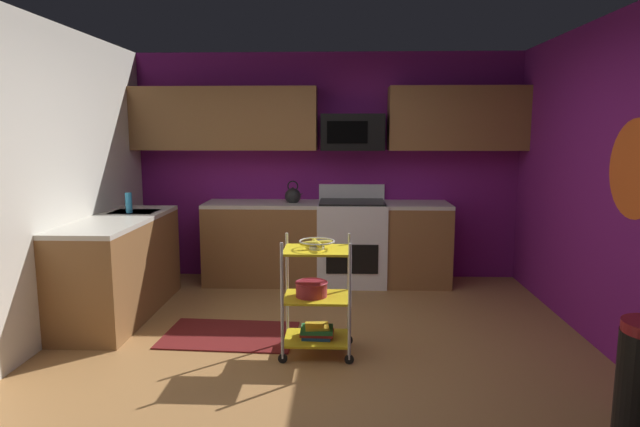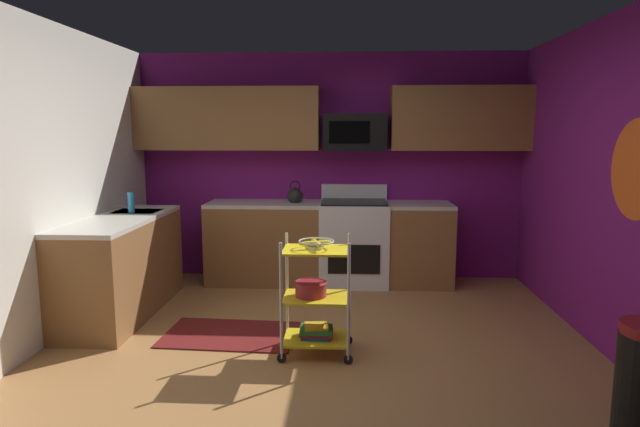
{
  "view_description": "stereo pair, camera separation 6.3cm",
  "coord_description": "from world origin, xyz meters",
  "px_view_note": "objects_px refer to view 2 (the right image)",
  "views": [
    {
      "loc": [
        0.16,
        -3.9,
        1.71
      ],
      "look_at": [
        -0.01,
        0.43,
        1.05
      ],
      "focal_mm": 30.37,
      "sensor_mm": 36.0,
      "label": 1
    },
    {
      "loc": [
        0.22,
        -3.9,
        1.71
      ],
      "look_at": [
        -0.01,
        0.43,
        1.05
      ],
      "focal_mm": 30.37,
      "sensor_mm": 36.0,
      "label": 2
    }
  ],
  "objects_px": {
    "oven_range": "(354,242)",
    "rolling_cart": "(316,297)",
    "microwave": "(355,132)",
    "mixing_bowl_large": "(311,289)",
    "kettle": "(295,196)",
    "book_stack": "(316,331)",
    "dish_soap_bottle": "(131,202)",
    "fruit_bowl": "(316,243)"
  },
  "relations": [
    {
      "from": "oven_range",
      "to": "dish_soap_bottle",
      "type": "height_order",
      "value": "dish_soap_bottle"
    },
    {
      "from": "microwave",
      "to": "dish_soap_bottle",
      "type": "bearing_deg",
      "value": -156.41
    },
    {
      "from": "oven_range",
      "to": "microwave",
      "type": "height_order",
      "value": "microwave"
    },
    {
      "from": "oven_range",
      "to": "dish_soap_bottle",
      "type": "xyz_separation_m",
      "value": [
        -2.2,
        -0.85,
        0.54
      ]
    },
    {
      "from": "mixing_bowl_large",
      "to": "dish_soap_bottle",
      "type": "xyz_separation_m",
      "value": [
        -1.85,
        1.16,
        0.5
      ]
    },
    {
      "from": "rolling_cart",
      "to": "mixing_bowl_large",
      "type": "height_order",
      "value": "rolling_cart"
    },
    {
      "from": "mixing_bowl_large",
      "to": "microwave",
      "type": "bearing_deg",
      "value": 80.72
    },
    {
      "from": "mixing_bowl_large",
      "to": "dish_soap_bottle",
      "type": "height_order",
      "value": "dish_soap_bottle"
    },
    {
      "from": "rolling_cart",
      "to": "dish_soap_bottle",
      "type": "relative_size",
      "value": 4.57
    },
    {
      "from": "microwave",
      "to": "mixing_bowl_large",
      "type": "xyz_separation_m",
      "value": [
        -0.35,
        -2.11,
        -1.18
      ]
    },
    {
      "from": "rolling_cart",
      "to": "dish_soap_bottle",
      "type": "distance_m",
      "value": 2.29
    },
    {
      "from": "fruit_bowl",
      "to": "book_stack",
      "type": "bearing_deg",
      "value": 0.0
    },
    {
      "from": "mixing_bowl_large",
      "to": "dish_soap_bottle",
      "type": "bearing_deg",
      "value": 147.98
    },
    {
      "from": "oven_range",
      "to": "kettle",
      "type": "relative_size",
      "value": 4.17
    },
    {
      "from": "mixing_bowl_large",
      "to": "kettle",
      "type": "distance_m",
      "value": 2.09
    },
    {
      "from": "mixing_bowl_large",
      "to": "dish_soap_bottle",
      "type": "relative_size",
      "value": 1.26
    },
    {
      "from": "dish_soap_bottle",
      "to": "kettle",
      "type": "bearing_deg",
      "value": 29.01
    },
    {
      "from": "oven_range",
      "to": "rolling_cart",
      "type": "distance_m",
      "value": 2.03
    },
    {
      "from": "mixing_bowl_large",
      "to": "kettle",
      "type": "bearing_deg",
      "value": 98.97
    },
    {
      "from": "book_stack",
      "to": "kettle",
      "type": "distance_m",
      "value": 2.2
    },
    {
      "from": "oven_range",
      "to": "mixing_bowl_large",
      "type": "height_order",
      "value": "oven_range"
    },
    {
      "from": "oven_range",
      "to": "rolling_cart",
      "type": "bearing_deg",
      "value": -98.6
    },
    {
      "from": "rolling_cart",
      "to": "book_stack",
      "type": "xyz_separation_m",
      "value": [
        0.0,
        -0.0,
        -0.27
      ]
    },
    {
      "from": "microwave",
      "to": "rolling_cart",
      "type": "xyz_separation_m",
      "value": [
        -0.3,
        -2.11,
        -1.25
      ]
    },
    {
      "from": "rolling_cart",
      "to": "dish_soap_bottle",
      "type": "height_order",
      "value": "dish_soap_bottle"
    },
    {
      "from": "microwave",
      "to": "rolling_cart",
      "type": "relative_size",
      "value": 0.77
    },
    {
      "from": "kettle",
      "to": "microwave",
      "type": "bearing_deg",
      "value": 9.3
    },
    {
      "from": "kettle",
      "to": "mixing_bowl_large",
      "type": "bearing_deg",
      "value": -81.03
    },
    {
      "from": "book_stack",
      "to": "kettle",
      "type": "bearing_deg",
      "value": 100.13
    },
    {
      "from": "oven_range",
      "to": "fruit_bowl",
      "type": "distance_m",
      "value": 2.07
    },
    {
      "from": "oven_range",
      "to": "microwave",
      "type": "distance_m",
      "value": 1.23
    },
    {
      "from": "oven_range",
      "to": "kettle",
      "type": "bearing_deg",
      "value": -179.67
    },
    {
      "from": "mixing_bowl_large",
      "to": "book_stack",
      "type": "bearing_deg",
      "value": -0.0
    },
    {
      "from": "microwave",
      "to": "book_stack",
      "type": "height_order",
      "value": "microwave"
    },
    {
      "from": "fruit_bowl",
      "to": "dish_soap_bottle",
      "type": "distance_m",
      "value": 2.22
    },
    {
      "from": "microwave",
      "to": "book_stack",
      "type": "xyz_separation_m",
      "value": [
        -0.3,
        -2.11,
        -1.52
      ]
    },
    {
      "from": "microwave",
      "to": "dish_soap_bottle",
      "type": "height_order",
      "value": "microwave"
    },
    {
      "from": "microwave",
      "to": "kettle",
      "type": "relative_size",
      "value": 2.65
    },
    {
      "from": "fruit_bowl",
      "to": "book_stack",
      "type": "distance_m",
      "value": 0.7
    },
    {
      "from": "rolling_cart",
      "to": "fruit_bowl",
      "type": "bearing_deg",
      "value": -63.43
    },
    {
      "from": "book_stack",
      "to": "kettle",
      "type": "height_order",
      "value": "kettle"
    },
    {
      "from": "mixing_bowl_large",
      "to": "book_stack",
      "type": "xyz_separation_m",
      "value": [
        0.04,
        -0.0,
        -0.34
      ]
    }
  ]
}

